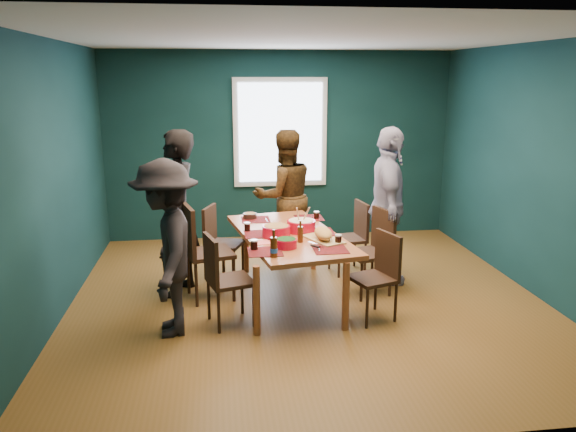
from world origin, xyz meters
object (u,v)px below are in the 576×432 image
at_px(dining_table, 289,239).
at_px(bowl_salad, 276,231).
at_px(chair_left_far, 218,237).
at_px(bowl_dumpling, 301,225).
at_px(bowl_herbs, 286,243).
at_px(chair_left_mid, 200,245).
at_px(person_back, 284,196).
at_px(chair_left_near, 221,274).
at_px(person_near_left, 167,249).
at_px(chair_right_near, 380,269).
at_px(person_right, 388,206).
at_px(cutting_board, 323,235).
at_px(person_far_left, 177,214).
at_px(chair_right_far, 354,232).
at_px(chair_right_mid, 375,245).

bearing_deg(dining_table, bowl_salad, -154.80).
height_order(chair_left_far, bowl_salad, chair_left_far).
xyz_separation_m(chair_left_far, bowl_dumpling, (0.89, -0.67, 0.29)).
distance_m(chair_left_far, bowl_herbs, 1.42).
bearing_deg(chair_left_mid, person_back, 34.88).
relative_size(chair_left_near, person_near_left, 0.55).
bearing_deg(bowl_dumpling, chair_left_near, -142.70).
bearing_deg(person_back, bowl_dumpling, 77.15).
bearing_deg(dining_table, bowl_dumpling, 10.54).
height_order(dining_table, chair_right_near, chair_right_near).
bearing_deg(bowl_dumpling, chair_left_mid, 178.50).
bearing_deg(person_right, chair_left_mid, 107.75).
bearing_deg(person_right, cutting_board, 137.34).
distance_m(person_far_left, person_right, 2.36).
height_order(chair_left_far, chair_left_near, chair_left_near).
relative_size(chair_right_far, person_right, 0.48).
relative_size(person_near_left, bowl_dumpling, 5.36).
height_order(person_far_left, bowl_herbs, person_far_left).
bearing_deg(chair_left_near, person_far_left, 100.93).
bearing_deg(person_right, chair_left_far, 89.70).
bearing_deg(bowl_herbs, chair_left_mid, 145.20).
bearing_deg(chair_right_far, chair_left_near, -148.85).
relative_size(dining_table, bowl_herbs, 9.71).
relative_size(dining_table, chair_right_far, 2.35).
distance_m(chair_right_mid, cutting_board, 0.76).
bearing_deg(person_right, person_back, 59.27).
relative_size(chair_left_far, chair_right_near, 1.00).
relative_size(chair_left_near, chair_right_far, 1.03).
bearing_deg(cutting_board, bowl_dumpling, 91.54).
height_order(person_far_left, bowl_salad, person_far_left).
bearing_deg(chair_left_far, person_back, 53.25).
relative_size(chair_right_far, bowl_dumpling, 2.84).
bearing_deg(bowl_herbs, person_near_left, -170.16).
height_order(dining_table, person_right, person_right).
bearing_deg(chair_right_near, cutting_board, 127.62).
bearing_deg(bowl_herbs, chair_left_near, -171.00).
relative_size(person_back, bowl_dumpling, 5.56).
height_order(person_back, cutting_board, person_back).
relative_size(person_far_left, person_back, 1.06).
bearing_deg(person_back, chair_right_near, 95.95).
distance_m(chair_left_mid, chair_right_mid, 1.89).
relative_size(dining_table, chair_right_near, 2.36).
relative_size(chair_left_mid, person_far_left, 0.57).
bearing_deg(bowl_dumpling, person_near_left, -150.90).
bearing_deg(person_back, chair_left_near, 52.05).
bearing_deg(chair_right_near, person_near_left, 162.68).
bearing_deg(bowl_salad, person_far_left, 158.95).
bearing_deg(bowl_salad, bowl_herbs, -82.33).
height_order(dining_table, person_near_left, person_near_left).
height_order(person_right, person_near_left, person_right).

